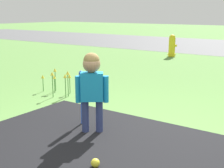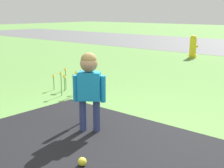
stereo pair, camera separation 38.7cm
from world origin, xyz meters
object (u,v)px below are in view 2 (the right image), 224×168
(baseball_bat, at_px, (81,89))
(sports_ball, at_px, (82,162))
(fire_hydrant, at_px, (193,47))
(child, at_px, (89,81))

(baseball_bat, bearing_deg, sports_ball, -43.80)
(baseball_bat, xyz_separation_m, fire_hydrant, (-1.57, 6.17, -0.11))
(sports_ball, xyz_separation_m, fire_hydrant, (-2.40, 6.96, 0.29))
(child, relative_size, baseball_bat, 1.37)
(child, relative_size, sports_ball, 11.46)
(baseball_bat, height_order, sports_ball, baseball_bat)
(baseball_bat, relative_size, sports_ball, 8.34)
(child, height_order, baseball_bat, child)
(child, bearing_deg, baseball_bat, 118.44)
(child, relative_size, fire_hydrant, 1.36)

